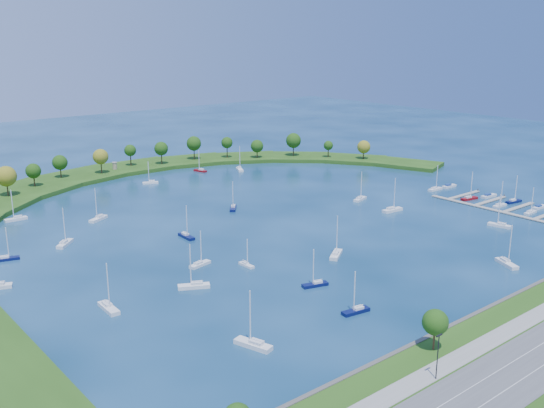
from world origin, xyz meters
TOP-DOWN VIEW (x-y plane):
  - ground at (0.00, 0.00)m, footprint 700.00×700.00m
  - breakwater at (-46.33, 48.72)m, footprint 286.74×247.64m
  - breakwater_trees at (-18.80, 85.74)m, footprint 242.12×88.00m
  - harbor_tower at (-10.51, 115.10)m, footprint 2.60×2.60m
  - dock_system at (85.30, -61.00)m, footprint 24.28×82.00m
  - moored_boat_0 at (-78.35, 61.30)m, footprint 8.53×2.50m
  - moored_boat_1 at (-86.23, -37.60)m, footprint 2.91×9.25m
  - moored_boat_2 at (-3.62, 19.90)m, footprint 7.04×7.75m
  - moored_boat_3 at (25.18, -86.90)m, footprint 6.23×9.44m
  - moored_boat_4 at (-49.88, -25.85)m, footprint 8.05×3.80m
  - moored_boat_5 at (-38.36, 0.64)m, footprint 2.59×8.36m
  - moored_boat_6 at (-60.78, -39.56)m, footprint 9.25×6.60m
  - moored_boat_7 at (-10.66, -46.99)m, footprint 9.16×7.34m
  - moored_boat_8 at (-33.04, -60.78)m, footprint 8.08×4.32m
  - moored_boat_9 at (25.94, 89.93)m, footprint 4.28×7.91m
  - moored_boat_10 at (-75.06, 20.41)m, footprint 8.18×8.11m
  - moored_boat_11 at (-7.73, 82.40)m, footprint 7.70×5.08m
  - moored_boat_13 at (43.56, 78.80)m, footprint 6.26×9.27m
  - moored_boat_14 at (-95.12, 17.99)m, footprint 7.79×4.08m
  - moored_boat_15 at (44.98, -24.13)m, footprint 9.66×3.43m
  - moored_boat_16 at (-68.95, -77.86)m, footprint 5.39×9.91m
  - moored_boat_17 at (-38.73, -35.35)m, footprint 1.87×6.25m
  - moored_boat_18 at (-37.01, -80.48)m, footprint 8.26×3.46m
  - moored_boat_19 at (47.83, -3.67)m, footprint 8.85×4.79m
  - moored_boat_20 at (60.02, -63.61)m, footprint 4.08×8.85m
  - moored_boat_21 at (-53.32, 41.13)m, footprint 9.05×6.49m
  - docked_boat_4 at (85.53, -61.95)m, footprint 7.50×2.54m
  - docked_boat_5 at (95.98, -60.30)m, footprint 8.15×2.50m
  - docked_boat_6 at (85.53, -48.29)m, footprint 7.54×2.31m
  - docked_boat_7 at (96.02, -48.61)m, footprint 8.37×3.41m
  - docked_boat_8 at (85.51, -33.58)m, footprint 8.81×3.66m
  - docked_boat_9 at (95.97, -36.62)m, footprint 8.82×2.82m
  - docked_boat_10 at (87.92, -13.83)m, footprint 8.17×2.49m
  - docked_boat_11 at (97.88, -14.44)m, footprint 8.49×2.46m

SIDE VIEW (x-z plane):
  - ground at x=0.00m, z-range 0.00..0.00m
  - dock_system at x=85.30m, z-range -0.45..1.15m
  - docked_boat_5 at x=95.98m, z-range -0.22..1.43m
  - docked_boat_11 at x=97.88m, z-range -0.23..1.50m
  - docked_boat_9 at x=95.97m, z-range -0.24..1.54m
  - moored_boat_17 at x=-38.73m, z-range -3.73..5.40m
  - docked_boat_4 at x=85.53m, z-range -4.55..6.30m
  - docked_boat_6 at x=85.53m, z-range -4.62..6.38m
  - moored_boat_14 at x=-95.12m, z-range -4.63..6.39m
  - moored_boat_11 at x=-7.73m, z-range -4.64..6.40m
  - moored_boat_9 at x=25.94m, z-range -4.72..6.49m
  - moored_boat_4 at x=-49.88m, z-range -4.81..6.59m
  - moored_boat_8 at x=-33.04m, z-range -4.83..6.61m
  - moored_boat_18 at x=-37.01m, z-range -4.99..6.78m
  - docked_boat_10 at x=87.92m, z-range -5.06..6.86m
  - docked_boat_7 at x=96.02m, z-range -5.07..6.88m
  - moored_boat_2 at x=-3.62m, z-range -5.12..6.94m
  - moored_boat_5 at x=-38.36m, z-range -5.18..7.01m
  - moored_boat_0 at x=-78.35m, z-range -5.32..7.16m
  - moored_boat_19 at x=47.83m, z-range -5.35..7.19m
  - moored_boat_20 at x=60.02m, z-range -5.35..7.20m
  - docked_boat_8 at x=85.51m, z-range -5.36..7.20m
  - moored_boat_21 at x=-53.32m, z-range -5.63..7.52m
  - moored_boat_10 at x=-75.06m, z-range -5.67..7.56m
  - moored_boat_13 at x=43.56m, z-range -5.72..7.62m
  - moored_boat_6 at x=-60.78m, z-range -5.77..7.67m
  - moored_boat_1 at x=-86.23m, z-range -5.78..7.68m
  - moored_boat_3 at x=25.18m, z-range -5.82..7.73m
  - moored_boat_7 at x=-10.66m, z-range -5.87..7.78m
  - moored_boat_15 at x=44.98m, z-range -5.99..7.93m
  - moored_boat_16 at x=-68.95m, z-range -6.05..7.99m
  - breakwater at x=-46.33m, z-range -0.01..1.99m
  - harbor_tower at x=-10.51m, z-range 2.05..5.89m
  - breakwater_trees at x=-18.80m, z-range 3.25..17.54m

